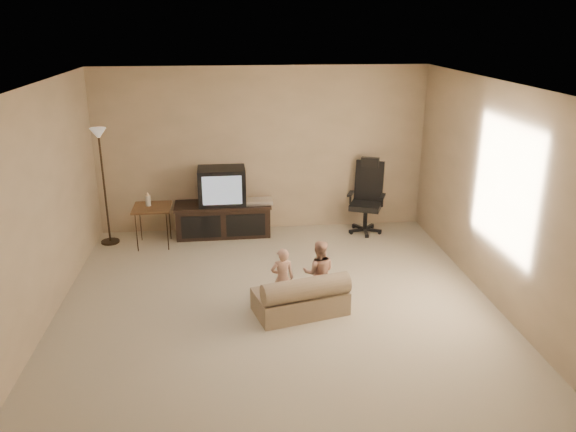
% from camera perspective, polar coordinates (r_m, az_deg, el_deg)
% --- Properties ---
extents(floor, '(5.50, 5.50, 0.00)m').
position_cam_1_polar(floor, '(6.45, -0.97, -9.65)').
color(floor, '#B0A28C').
rests_on(floor, ground).
extents(room_shell, '(5.50, 5.50, 5.50)m').
position_cam_1_polar(room_shell, '(5.87, -1.05, 3.44)').
color(room_shell, silver).
rests_on(room_shell, floor).
extents(tv_stand, '(1.48, 0.57, 1.05)m').
position_cam_1_polar(tv_stand, '(8.55, -6.60, 0.87)').
color(tv_stand, black).
rests_on(tv_stand, floor).
extents(office_chair, '(0.69, 0.70, 1.14)m').
position_cam_1_polar(office_chair, '(8.73, 7.99, 1.02)').
color(office_chair, black).
rests_on(office_chair, floor).
extents(side_table, '(0.54, 0.54, 0.80)m').
position_cam_1_polar(side_table, '(8.28, -13.67, 0.82)').
color(side_table, brown).
rests_on(side_table, floor).
extents(floor_lamp, '(0.27, 0.27, 1.71)m').
position_cam_1_polar(floor_lamp, '(8.37, -18.44, 5.36)').
color(floor_lamp, '#302215').
rests_on(floor_lamp, floor).
extents(child_sofa, '(1.11, 0.80, 0.49)m').
position_cam_1_polar(child_sofa, '(6.31, 1.41, -8.31)').
color(child_sofa, tan).
rests_on(child_sofa, floor).
extents(toddler_left, '(0.28, 0.22, 0.74)m').
position_cam_1_polar(toddler_left, '(6.35, -0.57, -6.40)').
color(toddler_left, '#DBA388').
rests_on(toddler_left, floor).
extents(toddler_right, '(0.40, 0.25, 0.78)m').
position_cam_1_polar(toddler_right, '(6.46, 3.16, -5.76)').
color(toddler_right, '#DBA388').
rests_on(toddler_right, floor).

